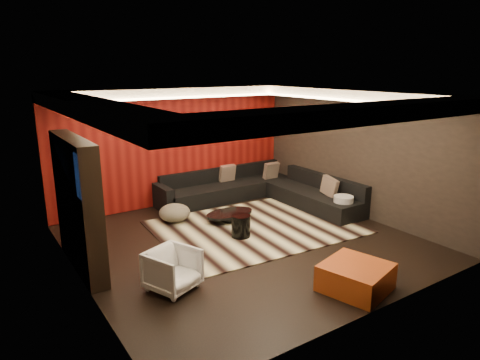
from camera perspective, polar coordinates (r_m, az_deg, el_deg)
floor at (r=8.31m, az=0.57°, el=-8.27°), size 6.00×6.00×0.02m
ceiling at (r=7.66m, az=0.63°, el=11.53°), size 6.00×6.00×0.02m
wall_back at (r=10.44m, az=-8.75°, el=4.44°), size 6.00×0.02×2.80m
wall_left at (r=6.71m, az=-21.19°, el=-2.20°), size 0.02×6.00×2.80m
wall_right at (r=9.84m, az=15.28°, el=3.46°), size 0.02×6.00×2.80m
red_feature_wall at (r=10.41m, az=-8.66°, el=4.41°), size 5.98×0.05×2.78m
soffit_back at (r=10.01m, az=-8.27°, el=11.47°), size 6.00×0.60×0.22m
soffit_front at (r=5.65m, az=16.39°, el=8.55°), size 6.00×0.60×0.22m
soffit_left at (r=6.55m, az=-19.58°, el=9.08°), size 0.60×4.80×0.22m
soffit_right at (r=9.45m, az=14.55°, el=10.96°), size 0.60×4.80×0.22m
cove_back at (r=9.71m, az=-7.37°, el=10.87°), size 4.80×0.08×0.04m
cove_front at (r=5.88m, az=13.79°, el=8.07°), size 4.80×0.08×0.04m
cove_left at (r=6.65m, az=-16.66°, el=8.60°), size 0.08×4.80×0.04m
cove_right at (r=9.21m, az=13.07°, el=10.40°), size 0.08×4.80×0.04m
tv_surround at (r=7.39m, az=-20.82°, el=-3.08°), size 0.30×2.00×2.20m
tv_screen at (r=7.33m, az=-19.86°, el=-0.28°), size 0.04×1.30×0.80m
tv_shelf at (r=7.55m, az=-19.36°, el=-5.79°), size 0.04×1.60×0.04m
rug at (r=9.00m, az=2.07°, el=-6.28°), size 4.18×3.24×0.02m
coffee_table at (r=9.32m, az=-1.39°, el=-4.86°), size 1.13×1.13×0.19m
drum_stool at (r=8.41m, az=0.12°, el=-6.14°), size 0.39×0.39×0.44m
striped_pouf at (r=9.36m, az=-8.72°, el=-4.33°), size 0.74×0.74×0.37m
white_side_table at (r=9.64m, az=13.57°, el=-3.63°), size 0.56×0.56×0.53m
orange_ottoman at (r=6.80m, az=15.17°, el=-12.39°), size 1.11×1.11×0.40m
armchair at (r=6.61m, az=-8.96°, el=-11.75°), size 0.88×0.89×0.63m
sectional_sofa at (r=10.60m, az=2.68°, el=-1.56°), size 3.65×3.50×0.75m
throw_pillows at (r=10.67m, az=4.55°, el=0.50°), size 1.53×2.72×0.50m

